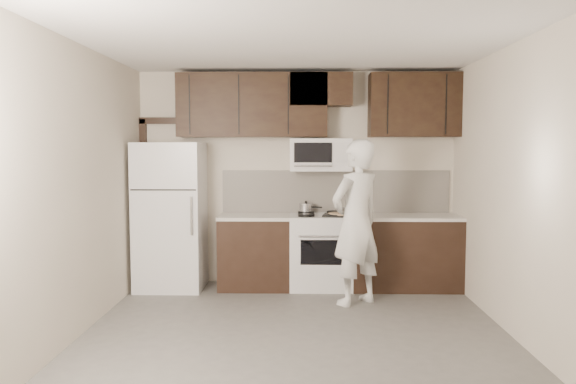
{
  "coord_description": "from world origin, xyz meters",
  "views": [
    {
      "loc": [
        0.03,
        -4.94,
        1.75
      ],
      "look_at": [
        -0.08,
        0.9,
        1.28
      ],
      "focal_mm": 35.0,
      "sensor_mm": 36.0,
      "label": 1
    }
  ],
  "objects_px": {
    "stove": "(321,251)",
    "refrigerator": "(171,216)",
    "microwave": "(321,155)",
    "person": "(356,222)"
  },
  "relations": [
    {
      "from": "stove",
      "to": "refrigerator",
      "type": "relative_size",
      "value": 0.52
    },
    {
      "from": "stove",
      "to": "microwave",
      "type": "distance_m",
      "value": 1.2
    },
    {
      "from": "stove",
      "to": "microwave",
      "type": "xyz_separation_m",
      "value": [
        -0.0,
        0.12,
        1.19
      ]
    },
    {
      "from": "stove",
      "to": "person",
      "type": "bearing_deg",
      "value": -63.1
    },
    {
      "from": "microwave",
      "to": "person",
      "type": "distance_m",
      "value": 1.17
    },
    {
      "from": "refrigerator",
      "to": "person",
      "type": "distance_m",
      "value": 2.31
    },
    {
      "from": "refrigerator",
      "to": "person",
      "type": "bearing_deg",
      "value": -16.73
    },
    {
      "from": "microwave",
      "to": "person",
      "type": "height_order",
      "value": "microwave"
    },
    {
      "from": "microwave",
      "to": "person",
      "type": "xyz_separation_m",
      "value": [
        0.36,
        -0.83,
        -0.73
      ]
    },
    {
      "from": "stove",
      "to": "refrigerator",
      "type": "height_order",
      "value": "refrigerator"
    }
  ]
}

